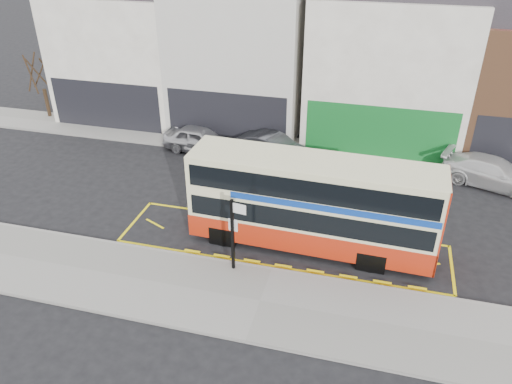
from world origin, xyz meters
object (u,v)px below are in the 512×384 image
(bus_stop_post, at_px, (234,229))
(car_grey, at_px, (274,148))
(car_silver, at_px, (200,140))
(street_tree_right, at_px, (454,100))
(double_decker_bus, at_px, (313,203))
(car_white, at_px, (493,173))
(street_tree_left, at_px, (38,63))

(bus_stop_post, bearing_deg, car_grey, 102.01)
(car_silver, relative_size, street_tree_right, 0.85)
(double_decker_bus, relative_size, street_tree_right, 1.97)
(car_white, xyz_separation_m, street_tree_right, (-2.22, 2.77, 2.79))
(car_grey, height_order, street_tree_left, street_tree_left)
(car_grey, xyz_separation_m, street_tree_left, (-16.32, 2.34, 3.04))
(double_decker_bus, relative_size, street_tree_left, 1.85)
(car_white, xyz_separation_m, street_tree_left, (-27.98, 2.49, 3.02))
(street_tree_left, bearing_deg, street_tree_right, 0.62)
(bus_stop_post, bearing_deg, car_silver, 124.68)
(car_white, relative_size, street_tree_right, 0.99)
(double_decker_bus, height_order, street_tree_left, street_tree_left)
(street_tree_left, distance_m, street_tree_right, 25.77)
(car_silver, relative_size, street_tree_left, 0.80)
(car_silver, relative_size, car_white, 0.86)
(bus_stop_post, bearing_deg, street_tree_left, 151.23)
(car_white, relative_size, street_tree_left, 0.93)
(car_grey, xyz_separation_m, car_white, (11.66, -0.16, 0.02))
(double_decker_bus, bearing_deg, street_tree_right, 61.73)
(car_grey, relative_size, street_tree_right, 0.85)
(street_tree_right, bearing_deg, car_white, -51.34)
(car_grey, distance_m, street_tree_right, 10.19)
(car_silver, xyz_separation_m, car_grey, (4.42, 0.08, -0.03))
(car_silver, distance_m, car_grey, 4.42)
(bus_stop_post, xyz_separation_m, car_grey, (-0.79, 10.28, -1.32))
(double_decker_bus, height_order, street_tree_right, street_tree_right)
(double_decker_bus, bearing_deg, bus_stop_post, -134.58)
(car_silver, bearing_deg, street_tree_right, -72.42)
(car_white, bearing_deg, car_grey, 107.68)
(car_silver, height_order, car_grey, car_silver)
(bus_stop_post, height_order, street_tree_left, street_tree_left)
(car_grey, xyz_separation_m, street_tree_right, (9.44, 2.61, 2.80))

